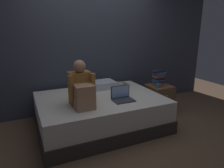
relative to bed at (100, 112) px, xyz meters
The scene contains 10 objects.
ground_plane 0.44m from the bed, 56.31° to the right, with size 8.00×8.00×0.00m, color brown.
wall_back 1.43m from the bed, 77.47° to the left, with size 5.60×0.10×2.70m, color #383D4C.
bed is the anchor object (origin of this frame).
nightstand 1.31m from the bed, ahead, with size 0.44×0.46×0.53m.
person_sitting 0.69m from the bed, 145.63° to the right, with size 0.39×0.44×0.66m.
laptop 0.51m from the bed, 49.35° to the right, with size 0.32×0.23×0.22m.
pillow 0.58m from the bed, 69.14° to the left, with size 0.56×0.36×0.13m, color silver.
book_stack 1.34m from the bed, ahead, with size 0.26×0.18×0.29m.
mug 1.21m from the bed, ahead, with size 0.08×0.08×0.09m, color teal.
clothes_pile 0.74m from the bed, 35.59° to the left, with size 0.31×0.26×0.11m.
Camera 1 is at (-1.33, -2.65, 1.60)m, focal length 32.58 mm.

